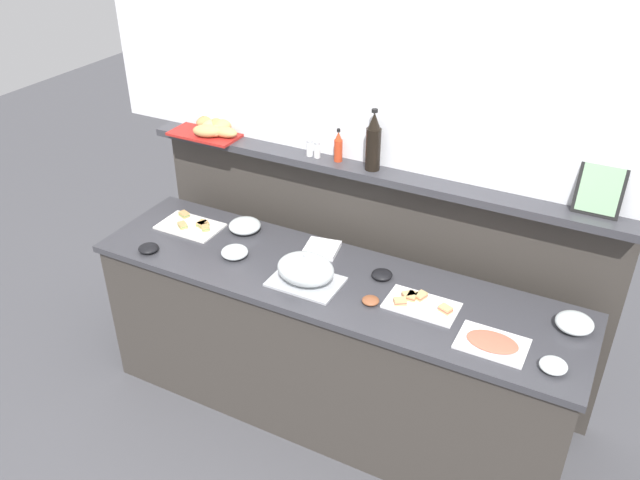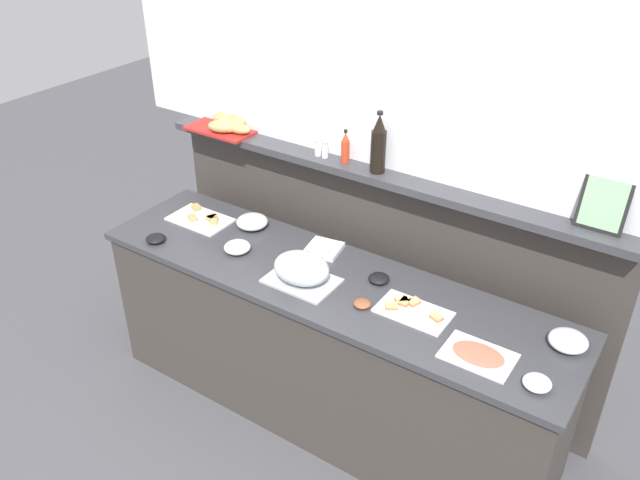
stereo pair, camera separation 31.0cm
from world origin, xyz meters
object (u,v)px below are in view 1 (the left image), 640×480
at_px(cold_cuts_platter, 492,343).
at_px(bread_basket, 213,128).
at_px(glass_bowl_large, 553,366).
at_px(glass_bowl_extra, 235,252).
at_px(napkin_stack, 322,249).
at_px(sandwich_platter_front, 420,304).
at_px(framed_picture, 600,189).
at_px(wine_bottle_dark, 373,143).
at_px(salt_shaker, 310,148).
at_px(pepper_shaker, 317,150).
at_px(glass_bowl_medium, 245,226).
at_px(sandwich_platter_side, 192,225).
at_px(glass_bowl_small, 574,323).
at_px(condiment_bowl_cream, 382,275).
at_px(hot_sauce_bottle, 338,147).
at_px(serving_cloche, 306,270).
at_px(condiment_bowl_red, 148,248).
at_px(condiment_bowl_teal, 371,301).

distance_m(cold_cuts_platter, bread_basket, 1.92).
relative_size(glass_bowl_large, glass_bowl_extra, 0.82).
height_order(glass_bowl_extra, napkin_stack, glass_bowl_extra).
bearing_deg(bread_basket, sandwich_platter_front, -16.98).
height_order(cold_cuts_platter, napkin_stack, napkin_stack).
bearing_deg(napkin_stack, framed_picture, 11.98).
height_order(wine_bottle_dark, salt_shaker, wine_bottle_dark).
bearing_deg(napkin_stack, pepper_shaker, 122.75).
relative_size(glass_bowl_medium, napkin_stack, 1.03).
relative_size(sandwich_platter_side, glass_bowl_small, 2.09).
bearing_deg(wine_bottle_dark, framed_picture, 2.01).
height_order(glass_bowl_small, bread_basket, bread_basket).
xyz_separation_m(glass_bowl_extra, napkin_stack, (0.37, 0.26, -0.01)).
xyz_separation_m(glass_bowl_large, wine_bottle_dark, (-1.07, 0.59, 0.53)).
relative_size(glass_bowl_large, salt_shaker, 1.30).
bearing_deg(glass_bowl_extra, salt_shaker, 69.10).
bearing_deg(glass_bowl_medium, cold_cuts_platter, -12.18).
xyz_separation_m(cold_cuts_platter, condiment_bowl_cream, (-0.61, 0.25, 0.01)).
distance_m(sandwich_platter_side, hot_sauce_bottle, 0.94).
xyz_separation_m(sandwich_platter_side, glass_bowl_large, (1.99, -0.25, 0.01)).
height_order(hot_sauce_bottle, pepper_shaker, hot_sauce_bottle).
distance_m(wine_bottle_dark, framed_picture, 1.06).
bearing_deg(sandwich_platter_side, bread_basket, 98.67).
bearing_deg(glass_bowl_small, napkin_stack, 177.37).
xyz_separation_m(glass_bowl_small, framed_picture, (-0.04, 0.32, 0.50)).
distance_m(glass_bowl_large, hot_sauce_bottle, 1.48).
bearing_deg(glass_bowl_large, serving_cloche, 176.34).
distance_m(serving_cloche, glass_bowl_large, 1.18).
height_order(glass_bowl_large, glass_bowl_medium, glass_bowl_medium).
bearing_deg(salt_shaker, condiment_bowl_red, -133.45).
bearing_deg(cold_cuts_platter, wine_bottle_dark, 145.91).
xyz_separation_m(serving_cloche, condiment_bowl_red, (-0.86, -0.13, -0.05)).
distance_m(hot_sauce_bottle, bread_basket, 0.78).
bearing_deg(glass_bowl_extra, sandwich_platter_side, 159.50).
bearing_deg(condiment_bowl_red, glass_bowl_extra, 21.09).
relative_size(glass_bowl_extra, wine_bottle_dark, 0.44).
distance_m(cold_cuts_platter, napkin_stack, 1.04).
xyz_separation_m(sandwich_platter_front, salt_shaker, (-0.81, 0.43, 0.44)).
distance_m(hot_sauce_bottle, framed_picture, 1.26).
height_order(condiment_bowl_cream, pepper_shaker, pepper_shaker).
bearing_deg(condiment_bowl_cream, bread_basket, 165.35).
distance_m(serving_cloche, wine_bottle_dark, 0.71).
distance_m(napkin_stack, wine_bottle_dark, 0.61).
relative_size(condiment_bowl_teal, hot_sauce_bottle, 0.46).
relative_size(glass_bowl_small, condiment_bowl_red, 1.57).
bearing_deg(salt_shaker, glass_bowl_small, -10.90).
xyz_separation_m(glass_bowl_small, wine_bottle_dark, (-1.10, 0.28, 0.52)).
bearing_deg(glass_bowl_extra, condiment_bowl_cream, 13.14).
xyz_separation_m(napkin_stack, hot_sauce_bottle, (-0.03, 0.23, 0.48)).
distance_m(condiment_bowl_cream, hot_sauce_bottle, 0.69).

